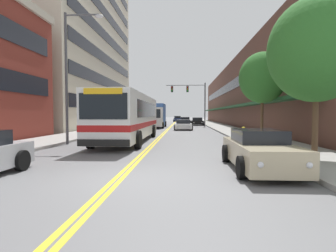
{
  "coord_description": "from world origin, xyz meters",
  "views": [
    {
      "loc": [
        1.86,
        -7.47,
        1.87
      ],
      "look_at": [
        0.07,
        23.85,
        0.45
      ],
      "focal_mm": 28.0,
      "sensor_mm": 36.0,
      "label": 1
    }
  ],
  "objects_px": {
    "car_beige_parked_right_foreground": "(259,151)",
    "fire_hydrant": "(243,133)",
    "car_dark_grey_moving_lead": "(185,121)",
    "box_truck": "(155,115)",
    "traffic_signal_mast": "(192,95)",
    "car_navy_moving_third": "(178,119)",
    "street_tree_right_near": "(317,50)",
    "city_bus": "(130,116)",
    "car_red_parked_left_near": "(134,125)",
    "street_lamp_left_near": "(72,67)",
    "street_tree_right_mid": "(263,78)",
    "car_black_parked_right_mid": "(197,122)",
    "car_white_moving_second": "(183,125)"
  },
  "relations": [
    {
      "from": "car_navy_moving_third",
      "to": "street_tree_right_mid",
      "type": "distance_m",
      "value": 47.86
    },
    {
      "from": "street_tree_right_mid",
      "to": "car_dark_grey_moving_lead",
      "type": "bearing_deg",
      "value": 99.1
    },
    {
      "from": "car_dark_grey_moving_lead",
      "to": "traffic_signal_mast",
      "type": "xyz_separation_m",
      "value": [
        0.93,
        -9.59,
        4.12
      ]
    },
    {
      "from": "car_navy_moving_third",
      "to": "fire_hydrant",
      "type": "relative_size",
      "value": 5.19
    },
    {
      "from": "car_dark_grey_moving_lead",
      "to": "car_beige_parked_right_foreground",
      "type": "bearing_deg",
      "value": -86.96
    },
    {
      "from": "car_navy_moving_third",
      "to": "street_tree_right_near",
      "type": "height_order",
      "value": "street_tree_right_near"
    },
    {
      "from": "traffic_signal_mast",
      "to": "fire_hydrant",
      "type": "height_order",
      "value": "traffic_signal_mast"
    },
    {
      "from": "car_black_parked_right_mid",
      "to": "car_navy_moving_third",
      "type": "relative_size",
      "value": 0.94
    },
    {
      "from": "car_black_parked_right_mid",
      "to": "street_tree_right_mid",
      "type": "bearing_deg",
      "value": -83.37
    },
    {
      "from": "street_tree_right_near",
      "to": "fire_hydrant",
      "type": "relative_size",
      "value": 6.97
    },
    {
      "from": "traffic_signal_mast",
      "to": "street_lamp_left_near",
      "type": "height_order",
      "value": "street_lamp_left_near"
    },
    {
      "from": "street_lamp_left_near",
      "to": "car_red_parked_left_near",
      "type": "bearing_deg",
      "value": 87.95
    },
    {
      "from": "city_bus",
      "to": "fire_hydrant",
      "type": "height_order",
      "value": "city_bus"
    },
    {
      "from": "street_lamp_left_near",
      "to": "street_tree_right_mid",
      "type": "bearing_deg",
      "value": 11.86
    },
    {
      "from": "car_white_moving_second",
      "to": "fire_hydrant",
      "type": "distance_m",
      "value": 14.21
    },
    {
      "from": "traffic_signal_mast",
      "to": "street_lamp_left_near",
      "type": "relative_size",
      "value": 0.83
    },
    {
      "from": "car_black_parked_right_mid",
      "to": "box_truck",
      "type": "height_order",
      "value": "box_truck"
    },
    {
      "from": "street_lamp_left_near",
      "to": "box_truck",
      "type": "bearing_deg",
      "value": 81.87
    },
    {
      "from": "car_red_parked_left_near",
      "to": "box_truck",
      "type": "bearing_deg",
      "value": 57.09
    },
    {
      "from": "car_white_moving_second",
      "to": "street_tree_right_mid",
      "type": "xyz_separation_m",
      "value": [
        5.38,
        -13.19,
        3.8
      ]
    },
    {
      "from": "street_tree_right_near",
      "to": "car_navy_moving_third",
      "type": "bearing_deg",
      "value": 96.57
    },
    {
      "from": "city_bus",
      "to": "car_white_moving_second",
      "type": "height_order",
      "value": "city_bus"
    },
    {
      "from": "car_white_moving_second",
      "to": "street_lamp_left_near",
      "type": "height_order",
      "value": "street_lamp_left_near"
    },
    {
      "from": "car_black_parked_right_mid",
      "to": "car_red_parked_left_near",
      "type": "bearing_deg",
      "value": -126.89
    },
    {
      "from": "car_red_parked_left_near",
      "to": "box_truck",
      "type": "height_order",
      "value": "box_truck"
    },
    {
      "from": "car_beige_parked_right_foreground",
      "to": "car_dark_grey_moving_lead",
      "type": "bearing_deg",
      "value": 93.04
    },
    {
      "from": "car_beige_parked_right_foreground",
      "to": "car_navy_moving_third",
      "type": "distance_m",
      "value": 56.76
    },
    {
      "from": "car_beige_parked_right_foreground",
      "to": "fire_hydrant",
      "type": "distance_m",
      "value": 9.09
    },
    {
      "from": "city_bus",
      "to": "car_dark_grey_moving_lead",
      "type": "bearing_deg",
      "value": 82.63
    },
    {
      "from": "traffic_signal_mast",
      "to": "car_navy_moving_third",
      "type": "bearing_deg",
      "value": 96.05
    },
    {
      "from": "box_truck",
      "to": "fire_hydrant",
      "type": "height_order",
      "value": "box_truck"
    },
    {
      "from": "traffic_signal_mast",
      "to": "street_tree_right_mid",
      "type": "xyz_separation_m",
      "value": [
        4.1,
        -21.8,
        -0.37
      ]
    },
    {
      "from": "car_dark_grey_moving_lead",
      "to": "street_tree_right_mid",
      "type": "relative_size",
      "value": 0.69
    },
    {
      "from": "car_dark_grey_moving_lead",
      "to": "street_tree_right_mid",
      "type": "distance_m",
      "value": 32.01
    },
    {
      "from": "street_lamp_left_near",
      "to": "street_tree_right_near",
      "type": "bearing_deg",
      "value": -25.18
    },
    {
      "from": "street_tree_right_near",
      "to": "fire_hydrant",
      "type": "distance_m",
      "value": 8.59
    },
    {
      "from": "fire_hydrant",
      "to": "car_red_parked_left_near",
      "type": "bearing_deg",
      "value": 124.56
    },
    {
      "from": "car_navy_moving_third",
      "to": "street_tree_right_mid",
      "type": "relative_size",
      "value": 0.76
    },
    {
      "from": "city_bus",
      "to": "car_black_parked_right_mid",
      "type": "bearing_deg",
      "value": 76.95
    },
    {
      "from": "car_black_parked_right_mid",
      "to": "city_bus",
      "type": "bearing_deg",
      "value": -103.05
    },
    {
      "from": "traffic_signal_mast",
      "to": "fire_hydrant",
      "type": "distance_m",
      "value": 22.79
    },
    {
      "from": "street_lamp_left_near",
      "to": "street_tree_right_mid",
      "type": "xyz_separation_m",
      "value": [
        12.26,
        2.57,
        -0.43
      ]
    },
    {
      "from": "car_red_parked_left_near",
      "to": "car_navy_moving_third",
      "type": "xyz_separation_m",
      "value": [
        4.85,
        32.72,
        0.1
      ]
    },
    {
      "from": "car_black_parked_right_mid",
      "to": "street_lamp_left_near",
      "type": "distance_m",
      "value": 30.32
    },
    {
      "from": "car_red_parked_left_near",
      "to": "street_tree_right_mid",
      "type": "relative_size",
      "value": 0.83
    },
    {
      "from": "street_tree_right_mid",
      "to": "box_truck",
      "type": "bearing_deg",
      "value": 117.14
    },
    {
      "from": "car_navy_moving_third",
      "to": "street_lamp_left_near",
      "type": "height_order",
      "value": "street_lamp_left_near"
    },
    {
      "from": "car_black_parked_right_mid",
      "to": "box_truck",
      "type": "distance_m",
      "value": 10.12
    },
    {
      "from": "car_navy_moving_third",
      "to": "box_truck",
      "type": "xyz_separation_m",
      "value": [
        -2.5,
        -29.09,
        1.05
      ]
    },
    {
      "from": "car_dark_grey_moving_lead",
      "to": "car_white_moving_second",
      "type": "xyz_separation_m",
      "value": [
        -0.35,
        -18.2,
        -0.05
      ]
    }
  ]
}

